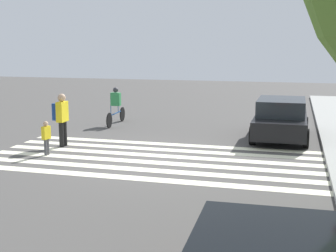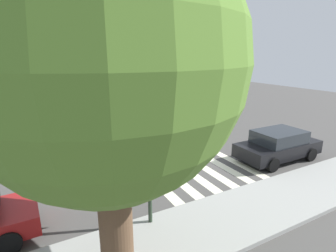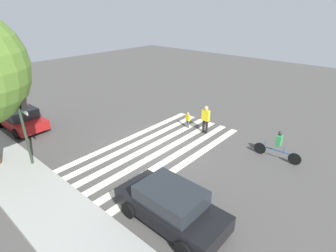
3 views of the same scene
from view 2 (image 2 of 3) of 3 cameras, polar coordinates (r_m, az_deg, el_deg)
ground_plane at (r=14.01m, az=-0.10°, el=-5.30°), size 60.00×60.00×0.00m
sidewalk_curb at (r=9.51m, az=18.81°, el=-16.48°), size 36.00×2.50×0.14m
crosswalk_stripes at (r=14.01m, az=-0.10°, el=-5.29°), size 4.59×10.00×0.01m
traffic_light at (r=7.25m, az=-4.66°, el=-2.09°), size 0.60×0.50×3.99m
street_tree at (r=5.11m, az=-13.33°, el=12.73°), size 5.23×5.23×7.42m
pedestrian_adult_yellow_jacket at (r=17.01m, az=-2.95°, el=2.09°), size 0.49×0.42×1.77m
pedestrian_adult_blue_shirt at (r=16.51m, az=-6.68°, el=0.02°), size 0.31×0.18×1.06m
cyclist_near_curb at (r=19.22m, az=9.48°, el=2.92°), size 2.38×0.41×1.59m
car_parked_dark_suv at (r=13.67m, az=22.85°, el=-3.83°), size 4.20×1.97×1.45m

